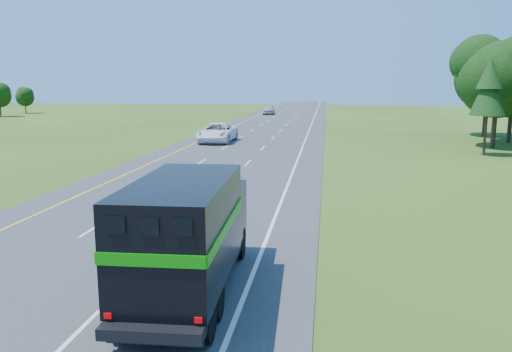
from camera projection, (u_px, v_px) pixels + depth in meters
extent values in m
cube|color=#38383A|center=(248.00, 144.00, 50.02)|extent=(15.00, 260.00, 0.04)
cube|color=yellow|center=(195.00, 143.00, 50.77)|extent=(0.15, 260.00, 0.01)
cube|color=white|center=(303.00, 145.00, 49.26)|extent=(0.15, 260.00, 0.01)
cylinder|color=black|center=(182.00, 241.00, 17.45)|extent=(0.38, 1.07, 1.06)
cylinder|color=black|center=(239.00, 243.00, 17.25)|extent=(0.38, 1.07, 1.06)
cylinder|color=black|center=(138.00, 296.00, 12.92)|extent=(0.38, 1.07, 1.06)
cylinder|color=black|center=(215.00, 299.00, 12.72)|extent=(0.38, 1.07, 1.06)
cylinder|color=black|center=(122.00, 316.00, 11.79)|extent=(0.38, 1.07, 1.06)
cylinder|color=black|center=(206.00, 320.00, 11.59)|extent=(0.38, 1.07, 1.06)
cube|color=black|center=(190.00, 271.00, 14.31)|extent=(2.61, 7.80, 0.27)
cube|color=black|center=(209.00, 210.00, 17.04)|extent=(2.43, 1.83, 1.83)
cube|color=black|center=(214.00, 191.00, 17.82)|extent=(2.12, 0.14, 0.58)
cube|color=black|center=(183.00, 229.00, 13.38)|extent=(2.63, 5.68, 2.65)
cube|color=#0C8C07|center=(150.00, 261.00, 10.60)|extent=(2.41, 0.13, 0.29)
cube|color=#0C8C07|center=(138.00, 223.00, 13.48)|extent=(0.26, 5.59, 0.29)
cube|color=#0C8C07|center=(228.00, 225.00, 13.24)|extent=(0.26, 5.59, 0.29)
cube|color=black|center=(116.00, 225.00, 10.54)|extent=(0.43, 0.06, 0.39)
cube|color=black|center=(149.00, 226.00, 10.47)|extent=(0.43, 0.06, 0.39)
cube|color=black|center=(183.00, 227.00, 10.39)|extent=(0.43, 0.06, 0.39)
cube|color=black|center=(155.00, 342.00, 11.07)|extent=(2.22, 0.20, 0.10)
cube|color=#B20505|center=(108.00, 316.00, 10.94)|extent=(0.17, 0.05, 0.13)
cube|color=#B20505|center=(198.00, 320.00, 10.74)|extent=(0.17, 0.05, 0.13)
imported|color=white|center=(217.00, 133.00, 51.71)|extent=(3.30, 7.10, 1.97)
imported|color=#B2B2B9|center=(269.00, 110.00, 98.81)|extent=(2.20, 5.28, 1.79)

